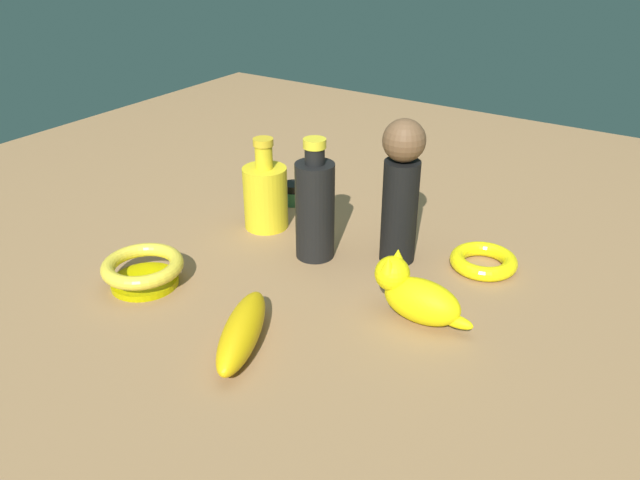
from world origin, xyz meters
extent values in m
plane|color=#936D47|center=(0.00, 0.00, 0.00)|extent=(2.00, 2.00, 0.00)
ellipsoid|color=#E3B00D|center=(0.01, -0.21, 0.02)|extent=(0.12, 0.18, 0.05)
torus|color=yellow|center=(0.21, 0.16, 0.01)|extent=(0.11, 0.11, 0.02)
cylinder|color=yellow|center=(-0.18, 0.09, 0.06)|extent=(0.08, 0.08, 0.11)
cylinder|color=yellow|center=(-0.18, 0.09, 0.13)|extent=(0.03, 0.03, 0.04)
cylinder|color=gold|center=(-0.18, 0.09, 0.16)|extent=(0.04, 0.04, 0.01)
cylinder|color=black|center=(-0.04, 0.05, 0.08)|extent=(0.06, 0.06, 0.16)
cylinder|color=black|center=(-0.04, 0.05, 0.18)|extent=(0.03, 0.03, 0.03)
cylinder|color=yellow|center=(-0.04, 0.05, 0.20)|extent=(0.04, 0.04, 0.01)
ellipsoid|color=yellow|center=(0.19, -0.03, 0.03)|extent=(0.12, 0.06, 0.06)
sphere|color=yellow|center=(0.14, -0.02, 0.06)|extent=(0.05, 0.05, 0.05)
cone|color=yellow|center=(0.14, -0.04, 0.08)|extent=(0.02, 0.02, 0.02)
cone|color=yellow|center=(0.14, -0.01, 0.08)|extent=(0.02, 0.02, 0.02)
ellipsoid|color=yellow|center=(0.24, -0.03, 0.02)|extent=(0.05, 0.02, 0.02)
cylinder|color=#2D6441|center=(-0.19, 0.20, 0.01)|extent=(0.05, 0.05, 0.03)
cylinder|color=gold|center=(-0.19, 0.20, 0.02)|extent=(0.04, 0.04, 0.00)
cylinder|color=black|center=(-0.19, 0.20, 0.03)|extent=(0.04, 0.04, 0.01)
cylinder|color=black|center=(0.08, 0.11, 0.09)|extent=(0.07, 0.07, 0.17)
sphere|color=brown|center=(0.08, 0.11, 0.20)|extent=(0.07, 0.07, 0.07)
cylinder|color=#B4AB05|center=(-0.21, -0.17, 0.01)|extent=(0.10, 0.10, 0.01)
torus|color=yellow|center=(-0.21, -0.17, 0.03)|extent=(0.12, 0.12, 0.02)
camera|label=1|loc=(0.47, -0.71, 0.51)|focal=35.32mm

